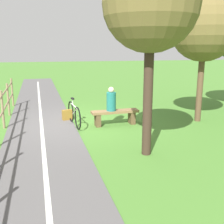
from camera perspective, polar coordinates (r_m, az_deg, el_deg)
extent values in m
plane|color=#477A2D|center=(9.50, -7.29, -2.35)|extent=(80.00, 80.00, 0.00)
cube|color=#565454|center=(5.71, -13.64, -13.68)|extent=(3.49, 36.06, 0.02)
cube|color=silver|center=(5.71, -13.64, -13.59)|extent=(1.29, 31.98, 0.00)
cube|color=brown|center=(9.13, 0.63, 0.09)|extent=(1.62, 0.46, 0.08)
cube|color=brown|center=(9.37, 4.15, -1.16)|extent=(0.18, 0.35, 0.42)
cube|color=brown|center=(9.04, -3.02, -1.69)|extent=(0.18, 0.35, 0.42)
cylinder|color=#1E6B66|center=(9.02, -0.16, 2.19)|extent=(0.33, 0.33, 0.62)
sphere|color=beige|center=(8.95, -0.16, 4.67)|extent=(0.19, 0.19, 0.19)
torus|color=black|center=(8.70, -7.20, -1.32)|extent=(0.14, 0.74, 0.74)
torus|color=black|center=(9.65, -8.62, 0.12)|extent=(0.14, 0.74, 0.74)
cylinder|color=silver|center=(9.10, -8.01, 1.34)|extent=(0.15, 0.85, 0.04)
cylinder|color=silver|center=(8.99, -7.76, 0.18)|extent=(0.12, 0.62, 0.34)
cylinder|color=silver|center=(9.23, -8.24, 2.13)|extent=(0.03, 0.03, 0.20)
cube|color=black|center=(9.20, -8.26, 2.81)|extent=(0.11, 0.21, 0.05)
cube|color=olive|center=(9.92, -9.39, -0.62)|extent=(0.37, 0.25, 0.38)
cube|color=#A57A2A|center=(10.04, -9.56, -0.78)|extent=(0.24, 0.09, 0.17)
cylinder|color=#847051|center=(12.80, -20.18, 3.89)|extent=(0.08, 0.08, 1.24)
cylinder|color=#847051|center=(11.08, -20.93, 2.43)|extent=(0.08, 0.08, 1.24)
cylinder|color=#847051|center=(9.38, -21.96, 0.45)|extent=(0.08, 0.08, 1.24)
cylinder|color=#38281E|center=(6.45, 7.55, 3.59)|extent=(0.22, 0.22, 2.97)
sphere|color=brown|center=(6.42, 8.14, 21.62)|extent=(2.14, 2.14, 2.14)
cylinder|color=brown|center=(9.95, 17.99, 5.60)|extent=(0.21, 0.21, 2.64)
sphere|color=brown|center=(9.89, 18.81, 16.49)|extent=(2.26, 2.26, 2.26)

